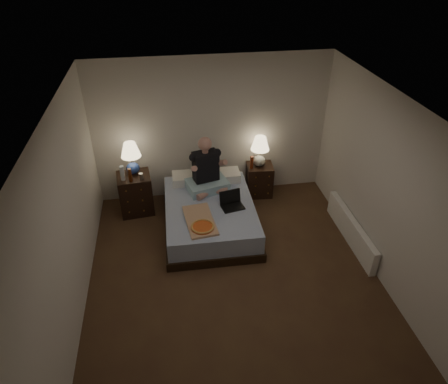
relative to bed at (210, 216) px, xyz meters
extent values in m
cube|color=brown|center=(0.19, -1.18, -0.23)|extent=(4.00, 4.50, 0.00)
cube|color=white|center=(0.19, -1.18, 2.27)|extent=(4.00, 4.50, 0.00)
cube|color=silver|center=(0.19, 1.07, 1.02)|extent=(4.00, 0.00, 2.50)
cube|color=silver|center=(0.19, -3.43, 1.02)|extent=(4.00, 0.00, 2.50)
cube|color=silver|center=(-1.81, -1.18, 1.02)|extent=(0.00, 4.50, 2.50)
cube|color=silver|center=(2.19, -1.18, 1.02)|extent=(0.00, 4.50, 2.50)
cube|color=#506AA1|center=(0.00, 0.00, 0.00)|extent=(1.41, 1.87, 0.46)
cube|color=black|center=(-1.18, 0.66, 0.12)|extent=(0.59, 0.54, 0.70)
cube|color=black|center=(1.01, 0.85, 0.06)|extent=(0.48, 0.44, 0.59)
cylinder|color=silver|center=(-1.33, 0.56, 0.59)|extent=(0.07, 0.07, 0.25)
cylinder|color=#B4B5B0|center=(-1.04, 0.55, 0.52)|extent=(0.07, 0.07, 0.10)
cylinder|color=#59250C|center=(-1.21, 0.49, 0.58)|extent=(0.06, 0.06, 0.23)
cylinder|color=#60210D|center=(0.84, 0.79, 0.47)|extent=(0.06, 0.06, 0.23)
cube|color=white|center=(2.12, -0.67, -0.03)|extent=(0.10, 1.60, 0.40)
camera|label=1|loc=(-0.57, -5.13, 3.87)|focal=32.00mm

